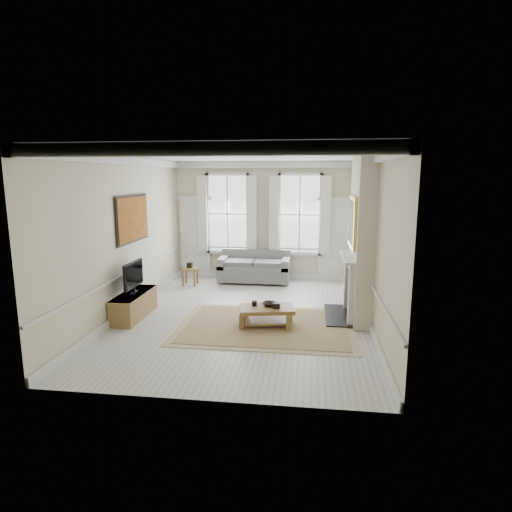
# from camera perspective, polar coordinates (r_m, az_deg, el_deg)

# --- Properties ---
(floor) EXTENTS (7.20, 7.20, 0.00)m
(floor) POSITION_cam_1_polar(r_m,az_deg,el_deg) (9.36, -1.50, -7.96)
(floor) COLOR #B7B5AD
(floor) RESTS_ON ground
(ceiling) EXTENTS (7.20, 7.20, 0.00)m
(ceiling) POSITION_cam_1_polar(r_m,az_deg,el_deg) (8.88, -1.60, 13.32)
(ceiling) COLOR white
(ceiling) RESTS_ON back_wall
(back_wall) EXTENTS (5.20, 0.00, 5.20)m
(back_wall) POSITION_cam_1_polar(r_m,az_deg,el_deg) (12.51, 1.01, 4.71)
(back_wall) COLOR beige
(back_wall) RESTS_ON floor
(left_wall) EXTENTS (0.00, 7.20, 7.20)m
(left_wall) POSITION_cam_1_polar(r_m,az_deg,el_deg) (9.71, -16.91, 2.57)
(left_wall) COLOR beige
(left_wall) RESTS_ON floor
(right_wall) EXTENTS (0.00, 7.20, 7.20)m
(right_wall) POSITION_cam_1_polar(r_m,az_deg,el_deg) (8.94, 15.16, 2.01)
(right_wall) COLOR beige
(right_wall) RESTS_ON floor
(window_left) EXTENTS (1.26, 0.20, 2.20)m
(window_left) POSITION_cam_1_polar(r_m,az_deg,el_deg) (12.60, -3.79, 5.64)
(window_left) COLOR #B2BCC6
(window_left) RESTS_ON back_wall
(window_right) EXTENTS (1.26, 0.20, 2.20)m
(window_right) POSITION_cam_1_polar(r_m,az_deg,el_deg) (12.37, 5.85, 5.52)
(window_right) COLOR #B2BCC6
(window_right) RESTS_ON back_wall
(door_left) EXTENTS (0.90, 0.08, 2.30)m
(door_left) POSITION_cam_1_polar(r_m,az_deg,el_deg) (12.92, -8.10, 2.34)
(door_left) COLOR silver
(door_left) RESTS_ON floor
(door_right) EXTENTS (0.90, 0.08, 2.30)m
(door_right) POSITION_cam_1_polar(r_m,az_deg,el_deg) (12.48, 10.38, 1.98)
(door_right) COLOR silver
(door_right) RESTS_ON floor
(painting) EXTENTS (0.05, 1.66, 1.06)m
(painting) POSITION_cam_1_polar(r_m,az_deg,el_deg) (9.93, -16.10, 4.82)
(painting) COLOR #A5621C
(painting) RESTS_ON left_wall
(chimney_breast) EXTENTS (0.35, 1.70, 3.38)m
(chimney_breast) POSITION_cam_1_polar(r_m,az_deg,el_deg) (9.12, 13.90, 2.23)
(chimney_breast) COLOR beige
(chimney_breast) RESTS_ON floor
(hearth) EXTENTS (0.55, 1.50, 0.05)m
(hearth) POSITION_cam_1_polar(r_m,az_deg,el_deg) (9.46, 10.87, -7.79)
(hearth) COLOR black
(hearth) RESTS_ON floor
(fireplace) EXTENTS (0.21, 1.45, 1.33)m
(fireplace) POSITION_cam_1_polar(r_m,az_deg,el_deg) (9.28, 12.25, -3.66)
(fireplace) COLOR silver
(fireplace) RESTS_ON floor
(mirror) EXTENTS (0.06, 1.26, 1.06)m
(mirror) POSITION_cam_1_polar(r_m,az_deg,el_deg) (9.05, 12.64, 4.46)
(mirror) COLOR gold
(mirror) RESTS_ON chimney_breast
(sofa) EXTENTS (2.00, 0.97, 0.89)m
(sofa) POSITION_cam_1_polar(r_m,az_deg,el_deg) (12.26, -0.18, -1.70)
(sofa) COLOR slate
(sofa) RESTS_ON floor
(side_table) EXTENTS (0.48, 0.48, 0.49)m
(side_table) POSITION_cam_1_polar(r_m,az_deg,el_deg) (11.98, -8.79, -2.05)
(side_table) COLOR brown
(side_table) RESTS_ON floor
(rug) EXTENTS (3.50, 2.60, 0.02)m
(rug) POSITION_cam_1_polar(r_m,az_deg,el_deg) (8.71, 1.39, -9.30)
(rug) COLOR tan
(rug) RESTS_ON floor
(coffee_table) EXTENTS (1.18, 0.83, 0.40)m
(coffee_table) POSITION_cam_1_polar(r_m,az_deg,el_deg) (8.61, 1.40, -7.33)
(coffee_table) COLOR brown
(coffee_table) RESTS_ON rug
(ceramic_pot_a) EXTENTS (0.10, 0.10, 0.10)m
(ceramic_pot_a) POSITION_cam_1_polar(r_m,az_deg,el_deg) (8.65, -0.22, -6.34)
(ceramic_pot_a) COLOR black
(ceramic_pot_a) RESTS_ON coffee_table
(ceramic_pot_b) EXTENTS (0.15, 0.15, 0.11)m
(ceramic_pot_b) POSITION_cam_1_polar(r_m,az_deg,el_deg) (8.51, 2.72, -6.62)
(ceramic_pot_b) COLOR black
(ceramic_pot_b) RESTS_ON coffee_table
(bowl) EXTENTS (0.37, 0.37, 0.07)m
(bowl) POSITION_cam_1_polar(r_m,az_deg,el_deg) (8.67, 1.81, -6.43)
(bowl) COLOR black
(bowl) RESTS_ON coffee_table
(tv_stand) EXTENTS (0.48, 1.48, 0.53)m
(tv_stand) POSITION_cam_1_polar(r_m,az_deg,el_deg) (9.56, -15.95, -6.31)
(tv_stand) COLOR brown
(tv_stand) RESTS_ON floor
(tv) EXTENTS (0.08, 0.90, 0.68)m
(tv) POSITION_cam_1_polar(r_m,az_deg,el_deg) (9.39, -16.03, -2.45)
(tv) COLOR black
(tv) RESTS_ON tv_stand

